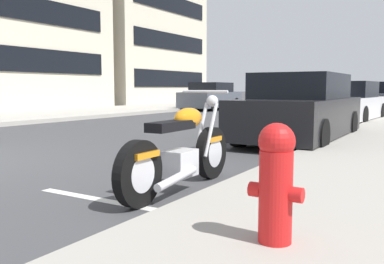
{
  "coord_description": "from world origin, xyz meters",
  "views": [
    {
      "loc": [
        -3.11,
        -6.7,
        1.15
      ],
      "look_at": [
        1.07,
        -4.17,
        0.64
      ],
      "focal_mm": 38.94,
      "sensor_mm": 36.0,
      "label": 1
    }
  ],
  "objects_px": {
    "parked_car_mid_block": "(376,99)",
    "parked_car_behind_motorcycle": "(300,110)",
    "parked_motorcycle": "(181,152)",
    "crossing_truck": "(336,91)",
    "car_opposite_curb": "(211,97)",
    "parked_car_across_street": "(346,103)",
    "fire_hydrant": "(276,180)"
  },
  "relations": [
    {
      "from": "parked_car_mid_block",
      "to": "parked_car_behind_motorcycle",
      "type": "bearing_deg",
      "value": -176.39
    },
    {
      "from": "parked_motorcycle",
      "to": "parked_car_mid_block",
      "type": "xyz_separation_m",
      "value": [
        16.03,
        0.1,
        0.24
      ]
    },
    {
      "from": "crossing_truck",
      "to": "car_opposite_curb",
      "type": "relative_size",
      "value": 1.28
    },
    {
      "from": "crossing_truck",
      "to": "parked_car_behind_motorcycle",
      "type": "bearing_deg",
      "value": 97.78
    },
    {
      "from": "parked_car_across_street",
      "to": "parked_car_mid_block",
      "type": "xyz_separation_m",
      "value": [
        5.13,
        -0.24,
        0.03
      ]
    },
    {
      "from": "parked_car_across_street",
      "to": "car_opposite_curb",
      "type": "height_order",
      "value": "car_opposite_curb"
    },
    {
      "from": "crossing_truck",
      "to": "car_opposite_curb",
      "type": "distance_m",
      "value": 20.39
    },
    {
      "from": "parked_car_across_street",
      "to": "parked_car_mid_block",
      "type": "bearing_deg",
      "value": 1.07
    },
    {
      "from": "parked_motorcycle",
      "to": "parked_car_mid_block",
      "type": "relative_size",
      "value": 0.46
    },
    {
      "from": "parked_car_behind_motorcycle",
      "to": "car_opposite_curb",
      "type": "distance_m",
      "value": 13.48
    },
    {
      "from": "parked_car_behind_motorcycle",
      "to": "fire_hydrant",
      "type": "relative_size",
      "value": 5.39
    },
    {
      "from": "fire_hydrant",
      "to": "crossing_truck",
      "type": "bearing_deg",
      "value": 11.7
    },
    {
      "from": "car_opposite_curb",
      "to": "parked_car_mid_block",
      "type": "bearing_deg",
      "value": 89.87
    },
    {
      "from": "parked_car_behind_motorcycle",
      "to": "parked_car_across_street",
      "type": "distance_m",
      "value": 5.95
    },
    {
      "from": "parked_car_across_street",
      "to": "car_opposite_curb",
      "type": "bearing_deg",
      "value": 62.11
    },
    {
      "from": "parked_car_mid_block",
      "to": "car_opposite_curb",
      "type": "relative_size",
      "value": 1.08
    },
    {
      "from": "parked_car_across_street",
      "to": "fire_hydrant",
      "type": "xyz_separation_m",
      "value": [
        -12.22,
        -1.92,
        -0.09
      ]
    },
    {
      "from": "parked_car_across_street",
      "to": "crossing_truck",
      "type": "distance_m",
      "value": 25.8
    },
    {
      "from": "parked_motorcycle",
      "to": "crossing_truck",
      "type": "relative_size",
      "value": 0.39
    },
    {
      "from": "parked_motorcycle",
      "to": "parked_car_across_street",
      "type": "xyz_separation_m",
      "value": [
        10.89,
        0.34,
        0.21
      ]
    },
    {
      "from": "parked_car_behind_motorcycle",
      "to": "crossing_truck",
      "type": "distance_m",
      "value": 31.66
    },
    {
      "from": "parked_car_behind_motorcycle",
      "to": "crossing_truck",
      "type": "relative_size",
      "value": 0.76
    },
    {
      "from": "crossing_truck",
      "to": "car_opposite_curb",
      "type": "height_order",
      "value": "crossing_truck"
    },
    {
      "from": "parked_motorcycle",
      "to": "parked_car_mid_block",
      "type": "bearing_deg",
      "value": -0.72
    },
    {
      "from": "parked_car_behind_motorcycle",
      "to": "crossing_truck",
      "type": "bearing_deg",
      "value": 10.87
    },
    {
      "from": "parked_car_across_street",
      "to": "fire_hydrant",
      "type": "height_order",
      "value": "parked_car_across_street"
    },
    {
      "from": "parked_motorcycle",
      "to": "parked_car_mid_block",
      "type": "height_order",
      "value": "parked_car_mid_block"
    },
    {
      "from": "parked_car_across_street",
      "to": "car_opposite_curb",
      "type": "relative_size",
      "value": 0.94
    },
    {
      "from": "parked_motorcycle",
      "to": "parked_car_across_street",
      "type": "height_order",
      "value": "parked_car_across_street"
    },
    {
      "from": "parked_car_mid_block",
      "to": "car_opposite_curb",
      "type": "bearing_deg",
      "value": 95.82
    },
    {
      "from": "parked_car_mid_block",
      "to": "crossing_truck",
      "type": "distance_m",
      "value": 20.9
    },
    {
      "from": "parked_car_across_street",
      "to": "parked_car_behind_motorcycle",
      "type": "bearing_deg",
      "value": -174.34
    }
  ]
}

